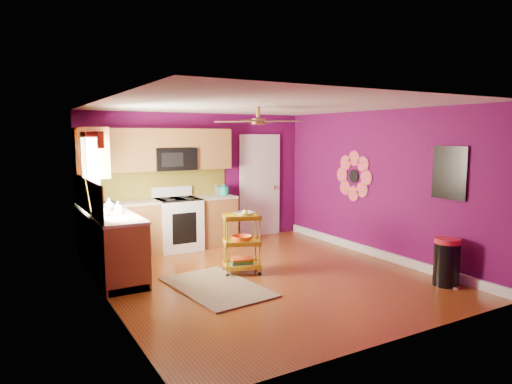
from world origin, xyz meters
TOP-DOWN VIEW (x-y plane):
  - ground at (0.00, 0.00)m, footprint 5.00×5.00m
  - room_envelope at (0.03, 0.00)m, footprint 4.54×5.04m
  - lower_cabinets at (-1.35, 1.82)m, footprint 2.81×2.31m
  - electric_range at (-0.55, 2.17)m, footprint 0.76×0.66m
  - upper_cabinetry at (-1.24, 2.17)m, footprint 2.80×2.30m
  - left_window at (-2.22, 1.05)m, footprint 0.08×1.35m
  - panel_door at (1.35, 2.47)m, footprint 0.95×0.11m
  - right_wall_art at (2.23, -0.34)m, footprint 0.04×2.74m
  - ceiling_fan at (0.00, 0.20)m, footprint 1.01×1.01m
  - shag_rug at (-0.85, -0.12)m, footprint 1.16×1.72m
  - rolling_cart at (-0.22, 0.29)m, footprint 0.64×0.55m
  - trash_can at (1.98, -1.62)m, footprint 0.45×0.45m
  - teal_kettle at (0.40, 2.20)m, footprint 0.18×0.18m
  - toaster at (0.40, 2.33)m, footprint 0.22×0.15m
  - soap_bottle_a at (-1.87, 1.05)m, footprint 0.08×0.09m
  - soap_bottle_b at (-1.89, 1.52)m, footprint 0.15×0.15m
  - counter_dish at (-1.88, 1.68)m, footprint 0.26×0.26m
  - counter_cup at (-2.07, 0.95)m, footprint 0.13×0.13m

SIDE VIEW (x-z plane):
  - ground at x=0.00m, z-range 0.00..0.00m
  - shag_rug at x=-0.85m, z-range 0.00..0.02m
  - trash_can at x=1.98m, z-range 0.00..0.67m
  - lower_cabinets at x=-1.35m, z-range -0.04..0.90m
  - electric_range at x=-0.55m, z-range -0.08..1.05m
  - rolling_cart at x=-0.22m, z-range 0.01..0.99m
  - counter_dish at x=-1.88m, z-range 0.94..1.00m
  - counter_cup at x=-2.07m, z-range 0.94..1.05m
  - teal_kettle at x=0.40m, z-range 0.92..1.13m
  - panel_door at x=1.35m, z-range -0.05..2.10m
  - toaster at x=0.40m, z-range 0.94..1.12m
  - soap_bottle_b at x=-1.89m, z-range 0.94..1.13m
  - soap_bottle_a at x=-1.87m, z-range 0.94..1.13m
  - right_wall_art at x=2.23m, z-range 0.92..1.96m
  - room_envelope at x=0.03m, z-range 0.37..2.89m
  - left_window at x=-2.22m, z-range 1.20..2.28m
  - upper_cabinetry at x=-1.24m, z-range 1.17..2.43m
  - ceiling_fan at x=0.00m, z-range 2.16..2.42m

